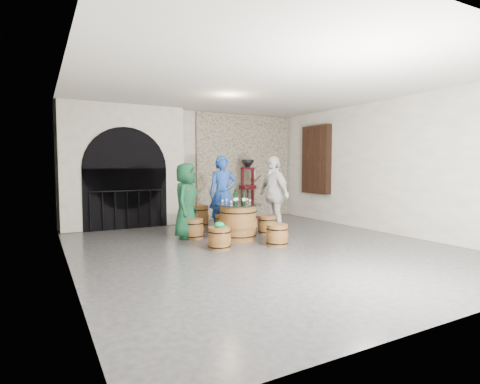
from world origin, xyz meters
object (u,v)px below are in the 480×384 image
corking_press (248,185)px  barrel_stool_far (224,223)px  barrel_stool_right (267,225)px  person_green (186,201)px  barrel_table (238,222)px  person_white (274,195)px  person_blue (223,194)px  wine_bottle_left (236,198)px  wine_bottle_right (235,198)px  barrel_stool_near_right (277,235)px  side_barrel (201,216)px  wine_bottle_center (244,198)px  barrel_stool_left (194,229)px  barrel_stool_near_left (219,238)px

corking_press → barrel_stool_far: bearing=-140.4°
barrel_stool_right → person_green: bearing=167.4°
barrel_table → person_white: 1.34m
person_blue → wine_bottle_left: (-0.16, -0.99, -0.01)m
wine_bottle_left → wine_bottle_right: size_ratio=1.00×
barrel_stool_near_right → wine_bottle_left: size_ratio=1.43×
person_blue → corking_press: person_blue is taller
person_white → corking_press: size_ratio=1.03×
barrel_stool_right → person_white: bearing=17.3°
person_green → person_white: 2.13m
person_white → corking_press: person_white is taller
side_barrel → corking_press: size_ratio=0.32×
person_green → wine_bottle_center: size_ratio=5.17×
person_green → wine_bottle_center: bearing=-90.3°
person_blue → side_barrel: 1.11m
wine_bottle_center → wine_bottle_right: bearing=139.5°
barrel_stool_right → wine_bottle_right: 1.24m
barrel_stool_near_right → person_white: (0.76, 1.27, 0.71)m
person_green → wine_bottle_left: bearing=-86.4°
barrel_stool_left → side_barrel: 1.54m
person_blue → corking_press: bearing=66.7°
person_green → barrel_table: bearing=-90.6°
person_blue → corking_press: 2.24m
person_blue → wine_bottle_center: size_ratio=5.73×
barrel_stool_near_right → wine_bottle_left: (-0.41, 1.01, 0.70)m
person_green → wine_bottle_center: 1.30m
barrel_table → barrel_stool_right: barrel_table is taller
barrel_stool_near_left → person_white: size_ratio=0.25×
wine_bottle_center → side_barrel: bearing=94.5°
barrel_stool_right → person_white: (0.22, 0.07, 0.71)m
barrel_stool_near_right → person_blue: size_ratio=0.25×
barrel_stool_left → barrel_stool_right: (1.74, -0.32, 0.00)m
wine_bottle_left → wine_bottle_right: 0.07m
wine_bottle_left → side_barrel: size_ratio=0.56×
wine_bottle_left → wine_bottle_center: (0.10, -0.17, 0.00)m
barrel_stool_near_right → side_barrel: 2.91m
barrel_stool_right → side_barrel: side_barrel is taller
wine_bottle_left → wine_bottle_right: (-0.05, -0.04, 0.00)m
barrel_stool_left → wine_bottle_left: size_ratio=1.43×
barrel_stool_right → corking_press: bearing=71.0°
barrel_table → person_blue: (0.17, 1.09, 0.54)m
barrel_stool_right → barrel_stool_near_right: (-0.54, -1.20, 0.00)m
barrel_stool_near_right → person_white: person_white is taller
corking_press → barrel_stool_right: bearing=-115.3°
barrel_stool_left → barrel_stool_far: size_ratio=1.00×
barrel_table → side_barrel: 1.97m
person_green → side_barrel: (0.87, 1.25, -0.55)m
wine_bottle_center → corking_press: bearing=58.6°
person_white → wine_bottle_center: bearing=-69.6°
barrel_stool_near_left → corking_press: 4.24m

